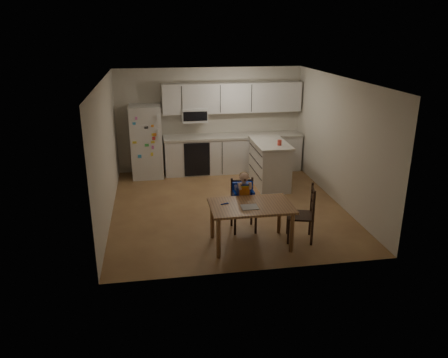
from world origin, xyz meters
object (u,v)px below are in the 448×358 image
Objects in this scene: red_cup at (279,143)px; chair_side at (306,210)px; refrigerator at (147,142)px; dining_table at (251,210)px; chair_booster at (243,195)px; kitchen_island at (270,163)px.

red_cup reaches higher than chair_side.
dining_table is at bearing -66.72° from refrigerator.
dining_table is 0.62m from chair_booster.
chair_booster is (-1.05, -2.14, 0.14)m from kitchen_island.
dining_table is at bearing -110.92° from kitchen_island.
refrigerator is 4.18m from dining_table.
kitchen_island is at bearing 69.08° from dining_table.
kitchen_island is (2.70, -1.08, -0.34)m from refrigerator.
red_cup is 2.75m from dining_table.
chair_booster is at bearing -62.86° from refrigerator.
chair_booster is at bearing 89.93° from dining_table.
refrigerator reaches higher than chair_booster.
dining_table is at bearing -73.14° from chair_side.
dining_table is 0.94m from chair_side.
refrigerator is at bearing 113.28° from dining_table.
refrigerator reaches higher than dining_table.
refrigerator is 1.25× the size of kitchen_island.
red_cup is (2.82, -1.39, 0.21)m from refrigerator.
dining_table is (-1.17, -2.45, -0.45)m from red_cup.
chair_booster is at bearing -106.73° from chair_side.
red_cup is 2.21m from chair_booster.
refrigerator is 1.59× the size of chair_booster.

